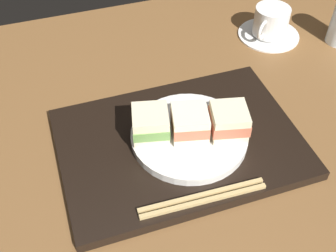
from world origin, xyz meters
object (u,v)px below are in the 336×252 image
object	(u,v)px
sandwich_far	(229,121)
coffee_cup	(270,24)
sandwich_plate	(189,136)
chopsticks_pair	(203,198)
sandwich_near	(151,124)
sandwich_middle	(190,123)

from	to	relation	value
sandwich_far	coffee_cup	xyz separation A→B (cm)	(24.59, 29.52, -3.04)
sandwich_plate	sandwich_far	xyz separation A→B (cm)	(6.69, -1.87, 3.46)
coffee_cup	sandwich_plate	bearing A→B (deg)	-138.52
sandwich_plate	chopsticks_pair	distance (cm)	13.38
sandwich_near	sandwich_far	world-z (taller)	same
sandwich_near	sandwich_far	size ratio (longest dim) A/B	1.01
sandwich_plate	sandwich_far	distance (cm)	7.76
sandwich_plate	chopsticks_pair	world-z (taller)	sandwich_plate
chopsticks_pair	sandwich_near	bearing A→B (deg)	105.49
sandwich_plate	chopsticks_pair	size ratio (longest dim) A/B	0.99
sandwich_plate	coffee_cup	bearing A→B (deg)	41.48
sandwich_near	chopsticks_pair	distance (cm)	16.05
chopsticks_pair	sandwich_middle	bearing A→B (deg)	79.08
chopsticks_pair	coffee_cup	bearing A→B (deg)	50.34
sandwich_plate	coffee_cup	size ratio (longest dim) A/B	1.43
sandwich_middle	sandwich_plate	bearing A→B (deg)	180.00
sandwich_middle	coffee_cup	size ratio (longest dim) A/B	0.52
chopsticks_pair	sandwich_plate	bearing A→B (deg)	79.08
sandwich_plate	coffee_cup	xyz separation A→B (cm)	(31.28, 27.65, 0.42)
sandwich_plate	chopsticks_pair	xyz separation A→B (cm)	(-2.53, -13.13, -0.45)
sandwich_plate	sandwich_near	distance (cm)	7.77
chopsticks_pair	coffee_cup	world-z (taller)	coffee_cup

